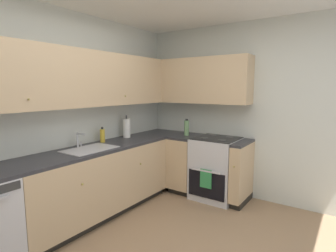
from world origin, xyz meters
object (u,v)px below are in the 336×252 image
Objects in this scene: soap_bottle at (102,135)px; oven_range at (216,168)px; oil_bottle at (187,128)px; paper_towel_roll at (127,128)px.

oven_range is at bearing -46.09° from soap_bottle.
oven_range is 1.71m from soap_bottle.
soap_bottle is (-1.13, 1.17, 0.53)m from oven_range.
oven_range is 4.04× the size of oil_bottle.
paper_towel_roll reaches higher than oven_range.
oil_bottle reaches higher than oven_range.
paper_towel_roll is (0.45, -0.02, 0.05)m from soap_bottle.
oil_bottle reaches higher than soap_bottle.
oil_bottle is at bearing -44.54° from paper_towel_roll.
oven_range is at bearing -87.92° from oil_bottle.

